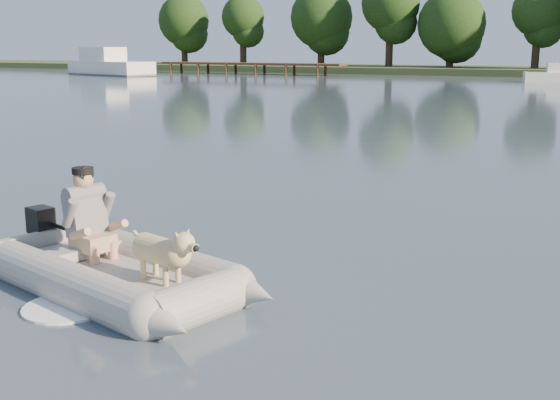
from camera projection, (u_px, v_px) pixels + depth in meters
The scene contains 8 objects.
water at pixel (157, 305), 7.23m from camera, with size 160.00×160.00×0.00m, color #4E5D6A.
dock at pixel (250, 69), 63.86m from camera, with size 18.00×2.00×1.04m, color #4C331E, non-canonical shape.
dinghy at pixel (119, 238), 7.59m from camera, with size 4.74×3.60×1.36m, color #999994, non-canonical shape.
man at pixel (86, 211), 8.04m from camera, with size 0.71×0.61×1.06m, color slate, non-canonical shape.
dog at pixel (160, 255), 7.23m from camera, with size 0.92×0.33×0.61m, color tan, non-canonical shape.
outboard_motor at pixel (42, 236), 8.72m from camera, with size 0.41×0.28×0.77m, color black, non-canonical shape.
cabin_cruiser at pixel (110, 61), 62.18m from camera, with size 9.29×3.32×2.87m, color white, non-canonical shape.
motorboat at pixel (558, 70), 49.73m from camera, with size 4.72×1.81×2.00m, color white, non-canonical shape.
Camera 1 is at (4.05, -5.64, 2.63)m, focal length 45.00 mm.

